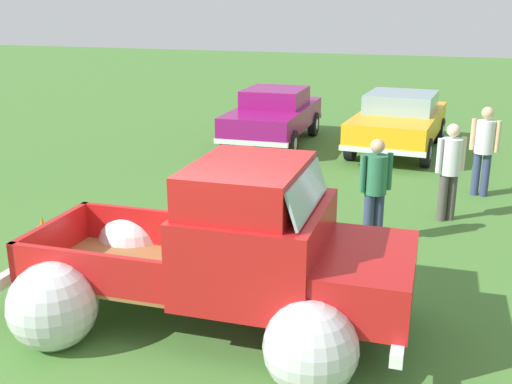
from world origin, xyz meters
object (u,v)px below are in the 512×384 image
object	(u,v)px
show_car_1	(399,120)
vintage_pickup_truck	(234,264)
spectator_0	(484,146)
lane_cone_0	(44,237)
show_car_0	(274,114)
spectator_2	(375,185)
spectator_1	(450,166)

from	to	relation	value
show_car_1	vintage_pickup_truck	bearing A→B (deg)	-1.40
spectator_0	lane_cone_0	bearing A→B (deg)	-39.89
show_car_0	lane_cone_0	bearing A→B (deg)	-8.38
vintage_pickup_truck	spectator_0	distance (m)	6.70
vintage_pickup_truck	show_car_0	world-z (taller)	vintage_pickup_truck
vintage_pickup_truck	show_car_1	size ratio (longest dim) A/B	1.08
spectator_0	spectator_2	bearing A→B (deg)	-17.83
vintage_pickup_truck	show_car_0	bearing A→B (deg)	102.47
lane_cone_0	spectator_1	bearing A→B (deg)	33.58
spectator_1	vintage_pickup_truck	bearing A→B (deg)	120.09
show_car_0	lane_cone_0	xyz separation A→B (m)	(-0.82, -8.28, -0.47)
show_car_1	spectator_1	size ratio (longest dim) A/B	2.64
vintage_pickup_truck	show_car_1	world-z (taller)	vintage_pickup_truck
vintage_pickup_truck	spectator_1	xyz separation A→B (m)	(2.09, 4.50, 0.19)
show_car_1	lane_cone_0	world-z (taller)	show_car_1
show_car_1	spectator_2	size ratio (longest dim) A/B	2.68
show_car_1	spectator_2	xyz separation A→B (m)	(0.39, -6.41, 0.14)
show_car_1	show_car_0	bearing A→B (deg)	-82.29
show_car_1	lane_cone_0	xyz separation A→B (m)	(-4.00, -8.55, -0.47)
spectator_0	show_car_1	bearing A→B (deg)	-140.89
spectator_0	spectator_1	distance (m)	1.75
vintage_pickup_truck	spectator_0	size ratio (longest dim) A/B	2.75
spectator_0	lane_cone_0	world-z (taller)	spectator_0
vintage_pickup_truck	lane_cone_0	distance (m)	3.47
vintage_pickup_truck	spectator_2	xyz separation A→B (m)	(1.08, 3.05, 0.17)
spectator_0	spectator_1	size ratio (longest dim) A/B	1.03
vintage_pickup_truck	spectator_0	world-z (taller)	vintage_pickup_truck
vintage_pickup_truck	show_car_1	bearing A→B (deg)	83.12
show_car_0	show_car_1	world-z (taller)	same
show_car_0	show_car_1	bearing A→B (deg)	92.24
spectator_1	show_car_1	bearing A→B (deg)	-19.22
show_car_0	vintage_pickup_truck	bearing A→B (deg)	12.48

